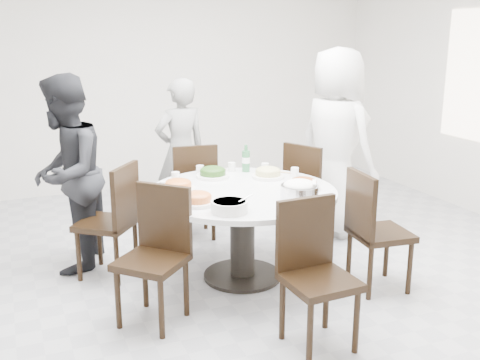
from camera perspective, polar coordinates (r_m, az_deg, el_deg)
name	(u,v)px	position (r m, az deg, el deg)	size (l,w,h in m)	color
floor	(246,272)	(4.81, 0.63, -9.30)	(6.00, 6.00, 0.01)	#ADAEB2
wall_back	(152,77)	(7.26, -8.92, 10.26)	(6.00, 0.01, 2.80)	silver
dining_table	(242,234)	(4.57, 0.24, -5.54)	(1.50, 1.50, 0.75)	silver
chair_ne	(313,190)	(5.48, 7.39, -1.05)	(0.42, 0.42, 0.95)	black
chair_n	(192,190)	(5.47, -4.90, -1.01)	(0.42, 0.42, 0.95)	black
chair_nw	(106,221)	(4.71, -13.47, -4.04)	(0.42, 0.42, 0.95)	black
chair_sw	(151,258)	(3.90, -9.01, -7.87)	(0.42, 0.42, 0.95)	black
chair_s	(320,278)	(3.61, 8.13, -9.81)	(0.42, 0.42, 0.95)	black
chair_se	(381,231)	(4.50, 14.10, -5.02)	(0.42, 0.42, 0.95)	black
diner_right	(336,143)	(5.56, 9.70, 3.76)	(0.89, 0.58, 1.83)	white
diner_middle	(181,152)	(5.83, -6.03, 2.85)	(0.55, 0.36, 1.52)	black
diner_left	(66,174)	(4.86, -17.22, 0.56)	(0.80, 0.62, 1.65)	black
dish_greens	(213,173)	(4.83, -2.78, 0.69)	(0.29, 0.29, 0.07)	white
dish_pale	(268,173)	(4.82, 2.85, 0.67)	(0.28, 0.28, 0.07)	white
dish_orange	(178,186)	(4.45, -6.34, -0.63)	(0.28, 0.28, 0.08)	white
dish_redbrown	(303,185)	(4.50, 6.45, -0.51)	(0.27, 0.27, 0.07)	white
dish_tofu	(197,200)	(4.10, -4.36, -2.00)	(0.27, 0.27, 0.07)	white
rice_bowl	(300,193)	(4.18, 6.07, -1.34)	(0.28, 0.28, 0.12)	silver
soup_bowl	(229,206)	(3.91, -1.09, -2.71)	(0.26, 0.26, 0.08)	white
beverage_bottle	(246,158)	(5.01, 0.61, 2.22)	(0.07, 0.07, 0.24)	#2A693B
tea_cups	(216,169)	(4.97, -2.41, 1.13)	(0.07, 0.07, 0.08)	white
chopsticks	(217,170)	(5.07, -2.31, 1.03)	(0.24, 0.04, 0.01)	tan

